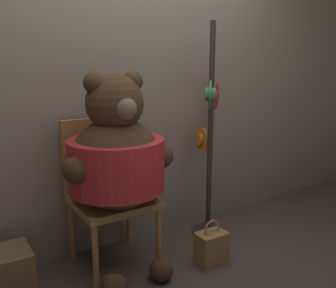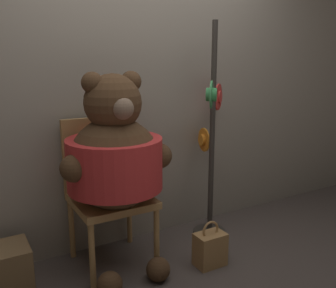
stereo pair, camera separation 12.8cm
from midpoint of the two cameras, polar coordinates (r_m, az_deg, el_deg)
The scene contains 7 objects.
ground_plane at distance 2.76m, azimuth 3.81°, elevation -19.20°, with size 14.00×14.00×0.00m, color #4C423D.
wall_back at distance 2.97m, azimuth -3.79°, elevation 9.67°, with size 8.00×0.10×2.59m.
chair at distance 2.74m, azimuth -8.03°, elevation -6.30°, with size 0.53×0.52×1.05m.
teddy_bear at distance 2.51m, azimuth -6.62°, elevation -2.08°, with size 0.77×0.69×1.39m.
hat_display_rack at distance 3.08m, azimuth 7.79°, elevation 0.09°, with size 0.42×0.46×1.75m.
handbag_on_ground at distance 2.82m, azimuth 7.77°, elevation -15.53°, with size 0.22×0.15×0.34m.
wooden_crate at distance 2.71m, azimuth -22.13°, elevation -17.21°, with size 0.29×0.29×0.29m.
Camera 2 is at (-1.26, -1.96, 1.47)m, focal length 40.00 mm.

